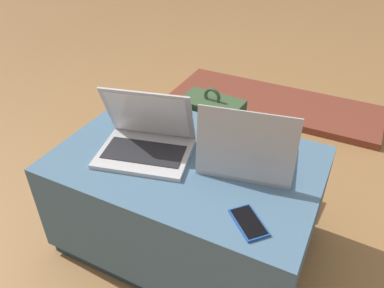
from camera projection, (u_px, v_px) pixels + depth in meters
The scene contains 8 objects.
ground_plane at pixel (188, 238), 1.64m from camera, with size 14.00×14.00×0.00m, color #9E7042.
ottoman at pixel (187, 201), 1.51m from camera, with size 0.97×0.64×0.44m.
laptop_near at pixel (146, 140), 1.39m from camera, with size 0.39×0.33×0.25m.
laptop_far at pixel (247, 154), 1.31m from camera, with size 0.37×0.31×0.26m.
cell_phone at pixel (249, 222), 1.12m from camera, with size 0.15×0.14×0.01m.
backpack at pixel (212, 140), 1.88m from camera, with size 0.30×0.23×0.51m.
coffee_mug at pixel (132, 108), 1.60m from camera, with size 0.11×0.08×0.09m.
fireplace_hearth at pixel (274, 103), 2.59m from camera, with size 1.40×0.50×0.04m.
Camera 1 is at (0.51, -0.98, 1.28)m, focal length 35.00 mm.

